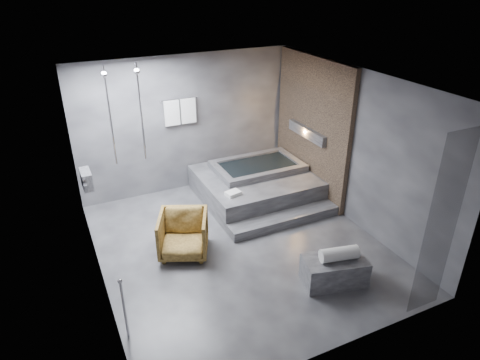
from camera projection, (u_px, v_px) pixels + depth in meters
room at (255, 143)px, 6.89m from camera, size 5.00×5.04×2.82m
tub_deck at (255, 185)px, 8.78m from camera, size 2.20×2.00×0.50m
tub_step at (284, 219)px, 7.89m from camera, size 2.20×0.36×0.18m
concrete_bench at (334, 270)px, 6.39m from camera, size 1.02×0.72×0.42m
driftwood_chair at (183, 234)px, 6.97m from camera, size 1.03×1.04×0.72m
rolled_towel at (339, 254)px, 6.24m from camera, size 0.60×0.32×0.21m
deck_towel at (233, 193)px, 7.87m from camera, size 0.30×0.25×0.07m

